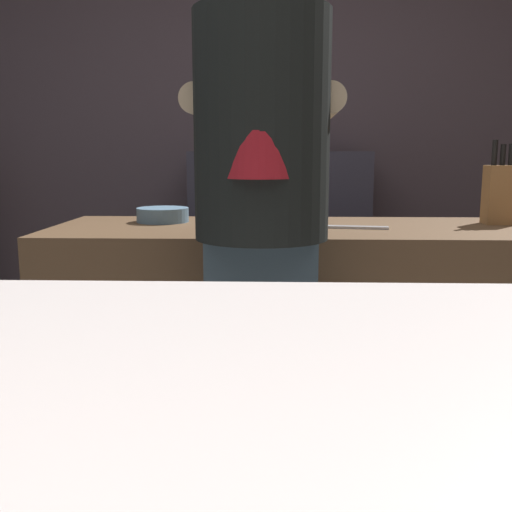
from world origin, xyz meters
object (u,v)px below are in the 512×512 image
Objects in this scene: knife_block at (500,193)px; mixing_bowl at (163,215)px; bottle_olive_oil at (274,137)px; bottle_vinegar at (313,139)px; bartender at (262,217)px; chefs_knife at (351,227)px.

mixing_bowl is at bearing 178.82° from knife_block.
bottle_olive_oil is 0.22m from bottle_vinegar.
chefs_knife is at bearing -33.03° from bartender.
chefs_knife is (0.64, -0.16, -0.02)m from mixing_bowl.
knife_block is 1.50m from bottle_olive_oil.
mixing_bowl is at bearing 174.02° from chefs_knife.
bartender is at bearing -145.83° from knife_block.
knife_block is 0.55m from chefs_knife.
bottle_vinegar is at bearing -6.08° from bartender.
mixing_bowl is (-1.17, 0.02, -0.08)m from knife_block.
knife_block is at bearing -58.45° from bottle_olive_oil.
mixing_bowl is (-0.36, 0.57, -0.06)m from bartender.
knife_block is 1.17m from mixing_bowl.
mixing_bowl is 1.07× the size of bottle_vinegar.
bottle_vinegar reaches higher than mixing_bowl.
mixing_bowl is 0.76× the size of chefs_knife.
knife_block is 1.35m from bottle_vinegar.
bottle_vinegar is (0.21, -0.06, -0.01)m from bottle_olive_oil.
bartender reaches higher than knife_block.
chefs_knife is (0.28, 0.41, -0.08)m from bartender.
bottle_olive_oil is (-0.26, 1.41, 0.32)m from chefs_knife.
knife_block is 1.67× the size of bottle_vinegar.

